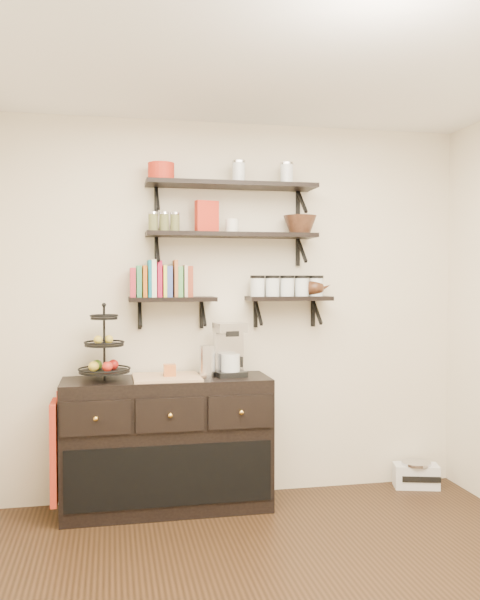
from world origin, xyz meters
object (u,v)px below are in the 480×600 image
(fruit_stand, at_px, (105,355))
(radio, at_px, (416,475))
(sideboard, at_px, (167,444))
(coffee_maker, at_px, (229,350))

(fruit_stand, xyz_separation_m, radio, (2.29, 0.07, -0.97))
(sideboard, xyz_separation_m, radio, (1.88, 0.07, -0.36))
(coffee_maker, bearing_deg, sideboard, 175.50)
(sideboard, bearing_deg, coffee_maker, 3.31)
(fruit_stand, bearing_deg, radio, 1.76)
(radio, bearing_deg, sideboard, -162.48)
(radio, bearing_deg, coffee_maker, -162.80)
(fruit_stand, bearing_deg, coffee_maker, 1.47)
(sideboard, bearing_deg, radio, 2.26)
(sideboard, xyz_separation_m, fruit_stand, (-0.41, 0.00, 0.62))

